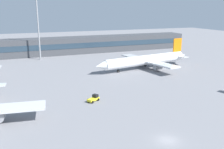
# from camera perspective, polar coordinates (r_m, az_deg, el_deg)

# --- Properties ---
(ground_plane) EXTENTS (400.00, 400.00, 0.00)m
(ground_plane) POSITION_cam_1_polar(r_m,az_deg,el_deg) (85.13, -2.96, -2.26)
(ground_plane) COLOR gray
(terminal_building) EXTENTS (152.26, 12.13, 9.00)m
(terminal_building) POSITION_cam_1_polar(r_m,az_deg,el_deg) (144.54, -11.36, 6.28)
(terminal_building) COLOR #3F4247
(terminal_building) RESTS_ON ground_plane
(airplane_mid) EXTENTS (46.85, 32.98, 11.62)m
(airplane_mid) POSITION_cam_1_polar(r_m,az_deg,el_deg) (107.83, 7.41, 3.17)
(airplane_mid) COLOR white
(airplane_mid) RESTS_ON ground_plane
(baggage_tug_yellow) EXTENTS (3.85, 3.17, 1.75)m
(baggage_tug_yellow) POSITION_cam_1_polar(r_m,az_deg,el_deg) (70.05, -4.08, -5.34)
(baggage_tug_yellow) COLOR yellow
(baggage_tug_yellow) RESTS_ON ground_plane
(floodlight_tower_west) EXTENTS (3.20, 0.80, 29.75)m
(floodlight_tower_west) POSITION_cam_1_polar(r_m,az_deg,el_deg) (129.63, -16.18, 10.61)
(floodlight_tower_west) COLOR gray
(floodlight_tower_west) RESTS_ON ground_plane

